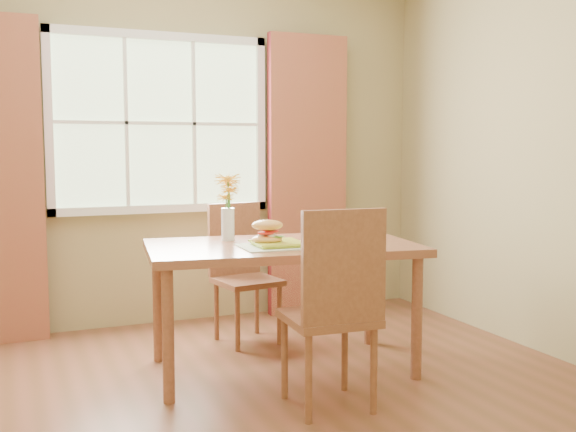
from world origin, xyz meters
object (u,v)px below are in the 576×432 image
(chair_near, at_px, (335,301))
(water_glass, at_px, (330,236))
(chair_far, at_px, (242,266))
(flower_vase, at_px, (228,199))
(dining_table, at_px, (282,257))
(croissant_sandwich, at_px, (267,232))

(chair_near, bearing_deg, water_glass, 69.49)
(chair_far, distance_m, flower_vase, 0.71)
(dining_table, distance_m, croissant_sandwich, 0.22)
(chair_far, bearing_deg, flower_vase, -126.80)
(chair_far, height_order, water_glass, chair_far)
(flower_vase, bearing_deg, chair_far, 61.92)
(croissant_sandwich, height_order, water_glass, croissant_sandwich)
(chair_near, height_order, chair_far, chair_near)
(croissant_sandwich, xyz_separation_m, flower_vase, (-0.12, 0.34, 0.17))
(dining_table, relative_size, chair_far, 1.77)
(water_glass, xyz_separation_m, flower_vase, (-0.48, 0.42, 0.20))
(chair_near, xyz_separation_m, chair_far, (-0.01, 1.41, -0.05))
(chair_far, xyz_separation_m, croissant_sandwich, (-0.11, -0.79, 0.33))
(chair_far, height_order, croissant_sandwich, chair_far)
(chair_near, xyz_separation_m, flower_vase, (-0.24, 0.97, 0.45))
(chair_near, xyz_separation_m, water_glass, (0.24, 0.55, 0.25))
(chair_near, distance_m, water_glass, 0.65)
(dining_table, height_order, water_glass, water_glass)
(chair_far, height_order, flower_vase, flower_vase)
(dining_table, relative_size, water_glass, 14.31)
(dining_table, height_order, chair_near, chair_near)
(chair_near, height_order, croissant_sandwich, chair_near)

